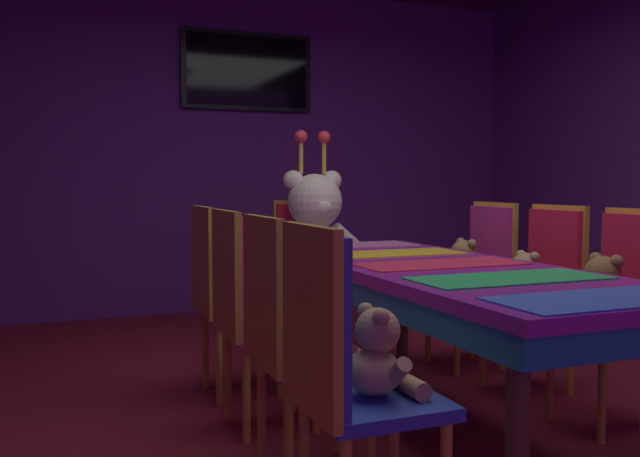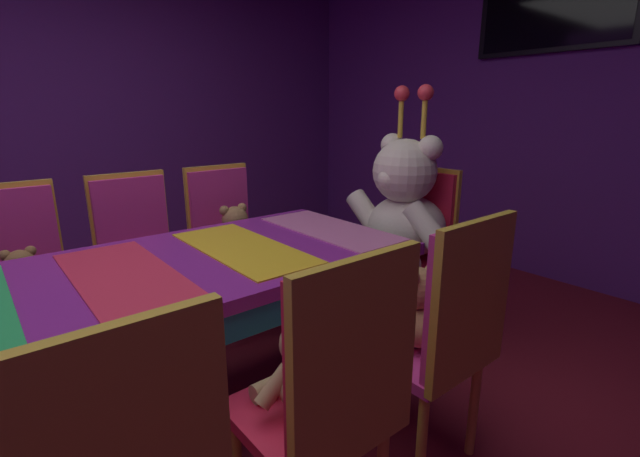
{
  "view_description": "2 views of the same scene",
  "coord_description": "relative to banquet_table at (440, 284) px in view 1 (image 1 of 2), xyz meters",
  "views": [
    {
      "loc": [
        -1.64,
        -2.63,
        1.11
      ],
      "look_at": [
        -0.1,
        1.21,
        0.83
      ],
      "focal_mm": 38.58,
      "sensor_mm": 36.0,
      "label": 1
    },
    {
      "loc": [
        1.59,
        -0.39,
        1.31
      ],
      "look_at": [
        -0.01,
        0.93,
        0.75
      ],
      "focal_mm": 24.57,
      "sensor_mm": 36.0,
      "label": 2
    }
  ],
  "objects": [
    {
      "name": "teddy_left_0",
      "position": [
        -0.71,
        -0.79,
        -0.08
      ],
      "size": [
        0.23,
        0.3,
        0.28
      ],
      "color": "tan",
      "rests_on": "chair_left_0"
    },
    {
      "name": "chair_left_3",
      "position": [
        -0.82,
        0.82,
        -0.06
      ],
      "size": [
        0.42,
        0.41,
        0.98
      ],
      "color": "#CC338C",
      "rests_on": "ground_plane"
    },
    {
      "name": "teddy_left_1",
      "position": [
        -0.69,
        -0.25,
        -0.08
      ],
      "size": [
        0.21,
        0.27,
        0.26
      ],
      "color": "olive",
      "rests_on": "chair_left_1"
    },
    {
      "name": "teddy_left_3",
      "position": [
        -0.67,
        0.82,
        -0.06
      ],
      "size": [
        0.26,
        0.33,
        0.31
      ],
      "color": "#9E7247",
      "rests_on": "chair_left_3"
    },
    {
      "name": "teddy_right_2",
      "position": [
        0.69,
        0.29,
        -0.07
      ],
      "size": [
        0.24,
        0.3,
        0.29
      ],
      "rotation": [
        0.0,
        0.0,
        3.14
      ],
      "color": "tan",
      "rests_on": "chair_right_2"
    },
    {
      "name": "chair_left_1",
      "position": [
        -0.83,
        -0.25,
        -0.06
      ],
      "size": [
        0.42,
        0.41,
        0.98
      ],
      "color": "#CC338C",
      "rests_on": "ground_plane"
    },
    {
      "name": "chair_right_1",
      "position": [
        0.82,
        -0.26,
        -0.06
      ],
      "size": [
        0.42,
        0.41,
        0.98
      ],
      "rotation": [
        0.0,
        0.0,
        3.14
      ],
      "color": "red",
      "rests_on": "ground_plane"
    },
    {
      "name": "teddy_right_1",
      "position": [
        0.67,
        -0.26,
        -0.06
      ],
      "size": [
        0.27,
        0.35,
        0.33
      ],
      "rotation": [
        0.0,
        0.0,
        3.14
      ],
      "color": "olive",
      "rests_on": "chair_right_1"
    },
    {
      "name": "ground_plane",
      "position": [
        0.0,
        -0.0,
        -0.65
      ],
      "size": [
        7.9,
        7.9,
        0.0
      ],
      "primitive_type": "plane",
      "color": "maroon"
    },
    {
      "name": "throne_chair",
      "position": [
        0.0,
        1.7,
        -0.06
      ],
      "size": [
        0.41,
        0.42,
        0.98
      ],
      "rotation": [
        0.0,
        0.0,
        -1.57
      ],
      "color": "red",
      "rests_on": "ground_plane"
    },
    {
      "name": "banquet_table",
      "position": [
        0.0,
        0.0,
        0.0
      ],
      "size": [
        0.9,
        2.31,
        0.75
      ],
      "color": "purple",
      "rests_on": "ground_plane"
    },
    {
      "name": "wall_back",
      "position": [
        0.0,
        3.2,
        0.75
      ],
      "size": [
        5.2,
        0.12,
        2.8
      ],
      "primitive_type": "cube",
      "color": "#59267F",
      "rests_on": "ground_plane"
    },
    {
      "name": "teddy_right_3",
      "position": [
        0.67,
        0.83,
        -0.06
      ],
      "size": [
        0.26,
        0.33,
        0.31
      ],
      "rotation": [
        0.0,
        0.0,
        3.14
      ],
      "color": "#9E7247",
      "rests_on": "chair_right_3"
    },
    {
      "name": "chair_right_3",
      "position": [
        0.81,
        0.83,
        -0.06
      ],
      "size": [
        0.42,
        0.41,
        0.98
      ],
      "rotation": [
        0.0,
        0.0,
        3.14
      ],
      "color": "#CC338C",
      "rests_on": "ground_plane"
    },
    {
      "name": "chair_right_2",
      "position": [
        0.83,
        0.29,
        -0.06
      ],
      "size": [
        0.42,
        0.41,
        0.98
      ],
      "rotation": [
        0.0,
        0.0,
        3.14
      ],
      "color": "red",
      "rests_on": "ground_plane"
    },
    {
      "name": "king_teddy_bear",
      "position": [
        0.0,
        1.52,
        0.12
      ],
      "size": [
        0.77,
        0.59,
        0.98
      ],
      "rotation": [
        0.0,
        0.0,
        -1.57
      ],
      "color": "silver",
      "rests_on": "throne_chair"
    },
    {
      "name": "chair_left_0",
      "position": [
        -0.85,
        -0.79,
        -0.06
      ],
      "size": [
        0.42,
        0.41,
        0.98
      ],
      "color": "#2D47B2",
      "rests_on": "ground_plane"
    },
    {
      "name": "wall_tv",
      "position": [
        0.0,
        3.11,
        1.4
      ],
      "size": [
        1.14,
        0.06,
        0.66
      ],
      "color": "black"
    },
    {
      "name": "chair_left_2",
      "position": [
        -0.83,
        0.3,
        -0.06
      ],
      "size": [
        0.42,
        0.41,
        0.98
      ],
      "color": "#CC338C",
      "rests_on": "ground_plane"
    }
  ]
}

